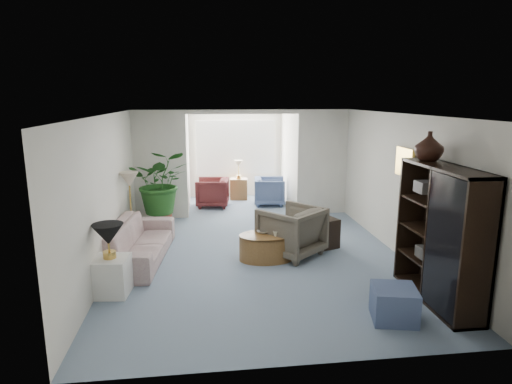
{
  "coord_description": "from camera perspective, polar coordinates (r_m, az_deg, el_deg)",
  "views": [
    {
      "loc": [
        -0.96,
        -7.01,
        2.77
      ],
      "look_at": [
        0.0,
        0.6,
        1.1
      ],
      "focal_mm": 30.57,
      "sensor_mm": 36.0,
      "label": 1
    }
  ],
  "objects": [
    {
      "name": "floor",
      "position": [
        7.6,
        0.57,
        -9.09
      ],
      "size": [
        6.0,
        6.0,
        0.0
      ],
      "primitive_type": "plane",
      "color": "#7F90A8",
      "rests_on": "ground"
    },
    {
      "name": "sunroom_floor",
      "position": [
        11.49,
        -2.18,
        -1.68
      ],
      "size": [
        2.6,
        2.6,
        0.0
      ],
      "primitive_type": "plane",
      "color": "#7F90A8",
      "rests_on": "ground"
    },
    {
      "name": "back_pier_left",
      "position": [
        10.17,
        -12.43,
        3.39
      ],
      "size": [
        1.2,
        0.12,
        2.5
      ],
      "primitive_type": "cube",
      "color": "silver",
      "rests_on": "ground"
    },
    {
      "name": "back_pier_right",
      "position": [
        10.52,
        8.68,
        3.83
      ],
      "size": [
        1.2,
        0.12,
        2.5
      ],
      "primitive_type": "cube",
      "color": "silver",
      "rests_on": "ground"
    },
    {
      "name": "back_header",
      "position": [
        10.06,
        -1.74,
        10.45
      ],
      "size": [
        2.6,
        0.12,
        0.1
      ],
      "primitive_type": "cube",
      "color": "silver",
      "rests_on": "back_pier_left"
    },
    {
      "name": "window_pane",
      "position": [
        12.31,
        -2.68,
        5.87
      ],
      "size": [
        2.2,
        0.02,
        1.5
      ],
      "primitive_type": "cube",
      "color": "white"
    },
    {
      "name": "window_blinds",
      "position": [
        12.28,
        -2.67,
        5.85
      ],
      "size": [
        2.2,
        0.02,
        1.5
      ],
      "primitive_type": "cube",
      "color": "white"
    },
    {
      "name": "framed_picture",
      "position": [
        7.79,
        18.99,
        3.71
      ],
      "size": [
        0.04,
        0.5,
        0.4
      ],
      "primitive_type": "cube",
      "color": "beige"
    },
    {
      "name": "sofa",
      "position": [
        7.85,
        -15.15,
        -6.25
      ],
      "size": [
        1.12,
        2.35,
        0.66
      ],
      "primitive_type": "imported",
      "rotation": [
        0.0,
        0.0,
        1.47
      ],
      "color": "beige",
      "rests_on": "ground"
    },
    {
      "name": "end_table",
      "position": [
        6.66,
        -18.42,
        -10.4
      ],
      "size": [
        0.55,
        0.55,
        0.55
      ],
      "primitive_type": "cube",
      "rotation": [
        0.0,
        0.0,
        -0.1
      ],
      "color": "white",
      "rests_on": "ground"
    },
    {
      "name": "table_lamp",
      "position": [
        6.45,
        -18.79,
        -5.27
      ],
      "size": [
        0.44,
        0.44,
        0.3
      ],
      "primitive_type": "cone",
      "color": "black",
      "rests_on": "end_table"
    },
    {
      "name": "floor_lamp",
      "position": [
        8.59,
        -16.27,
        1.58
      ],
      "size": [
        0.36,
        0.36,
        0.28
      ],
      "primitive_type": "cone",
      "color": "beige",
      "rests_on": "ground"
    },
    {
      "name": "coffee_table",
      "position": [
        7.63,
        1.36,
        -7.21
      ],
      "size": [
        1.16,
        1.16,
        0.45
      ],
      "primitive_type": "cylinder",
      "rotation": [
        0.0,
        0.0,
        -0.26
      ],
      "color": "brown",
      "rests_on": "ground"
    },
    {
      "name": "coffee_bowl",
      "position": [
        7.64,
        0.89,
        -5.21
      ],
      "size": [
        0.25,
        0.25,
        0.05
      ],
      "primitive_type": "imported",
      "rotation": [
        0.0,
        0.0,
        -0.26
      ],
      "color": "beige",
      "rests_on": "coffee_table"
    },
    {
      "name": "coffee_cup",
      "position": [
        7.47,
        2.63,
        -5.45
      ],
      "size": [
        0.12,
        0.12,
        0.09
      ],
      "primitive_type": "imported",
      "rotation": [
        0.0,
        0.0,
        -0.26
      ],
      "color": "beige",
      "rests_on": "coffee_table"
    },
    {
      "name": "wingback_chair",
      "position": [
        7.81,
        4.65,
        -5.1
      ],
      "size": [
        1.35,
        1.36,
        0.89
      ],
      "primitive_type": "imported",
      "rotation": [
        0.0,
        0.0,
        3.85
      ],
      "color": "#605A4B",
      "rests_on": "ground"
    },
    {
      "name": "side_table_dark",
      "position": [
        8.3,
        8.96,
        -5.35
      ],
      "size": [
        0.56,
        0.51,
        0.55
      ],
      "primitive_type": "cube",
      "rotation": [
        0.0,
        0.0,
        0.36
      ],
      "color": "black",
      "rests_on": "ground"
    },
    {
      "name": "entertainment_cabinet",
      "position": [
        6.43,
        23.02,
        -5.22
      ],
      "size": [
        0.45,
        1.7,
        1.89
      ],
      "primitive_type": "cube",
      "color": "black",
      "rests_on": "ground"
    },
    {
      "name": "cabinet_urn",
      "position": [
        6.63,
        21.71,
        5.59
      ],
      "size": [
        0.4,
        0.4,
        0.41
      ],
      "primitive_type": "imported",
      "color": "black",
      "rests_on": "entertainment_cabinet"
    },
    {
      "name": "ottoman",
      "position": [
        5.95,
        17.61,
        -13.76
      ],
      "size": [
        0.64,
        0.64,
        0.43
      ],
      "primitive_type": "cube",
      "rotation": [
        0.0,
        0.0,
        -0.23
      ],
      "color": "slate",
      "rests_on": "ground"
    },
    {
      "name": "plant_pot",
      "position": [
        9.69,
        -12.09,
        -3.63
      ],
      "size": [
        0.4,
        0.4,
        0.32
      ],
      "primitive_type": "cylinder",
      "color": "#963F2B",
      "rests_on": "ground"
    },
    {
      "name": "house_plant",
      "position": [
        9.5,
        -12.32,
        1.3
      ],
      "size": [
        1.24,
        1.07,
        1.37
      ],
      "primitive_type": "imported",
      "color": "#22571D",
      "rests_on": "plant_pot"
    },
    {
      "name": "sunroom_chair_blue",
      "position": [
        11.43,
        1.81,
        0.1
      ],
      "size": [
        0.89,
        0.87,
        0.72
      ],
      "primitive_type": "imported",
      "rotation": [
        0.0,
        0.0,
        1.44
      ],
      "color": "slate",
      "rests_on": "ground"
    },
    {
      "name": "sunroom_chair_maroon",
      "position": [
        11.29,
        -5.73,
        -0.06
      ],
      "size": [
        0.91,
        0.89,
        0.74
      ],
      "primitive_type": "imported",
      "rotation": [
        0.0,
        0.0,
        -1.7
      ],
      "color": "maroon",
      "rests_on": "ground"
    },
    {
      "name": "sunroom_table",
      "position": [
        12.08,
        -2.27,
        0.41
      ],
      "size": [
        0.52,
        0.42,
        0.58
      ],
      "primitive_type": "cube",
      "rotation": [
        0.0,
        0.0,
        -0.13
      ],
      "color": "brown",
      "rests_on": "ground"
    },
    {
      "name": "shelf_clutter",
      "position": [
        6.25,
        23.35,
        -4.33
      ],
      "size": [
        0.3,
        1.14,
        1.06
      ],
      "color": "#322B27",
      "rests_on": "entertainment_cabinet"
    }
  ]
}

